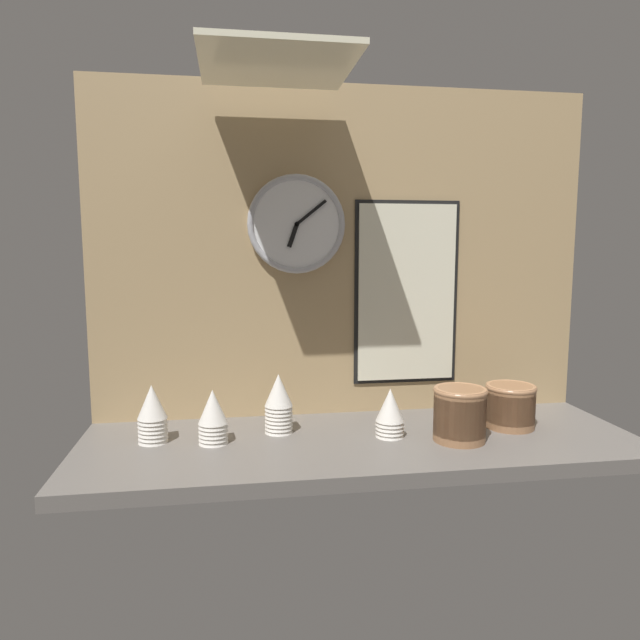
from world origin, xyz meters
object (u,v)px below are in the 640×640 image
(cup_stack_center_left, at_px, (279,403))
(wall_clock, at_px, (297,224))
(cup_stack_left, at_px, (213,417))
(bowl_stack_far_right, at_px, (510,405))
(menu_board, at_px, (406,293))
(bowl_stack_right, at_px, (460,413))
(cup_stack_far_left, at_px, (152,414))
(cup_stack_center_right, at_px, (390,413))

(cup_stack_center_left, bearing_deg, wall_clock, 64.74)
(cup_stack_left, distance_m, wall_clock, 0.64)
(bowl_stack_far_right, xyz_separation_m, menu_board, (-0.26, 0.22, 0.33))
(cup_stack_left, bearing_deg, bowl_stack_right, -6.91)
(cup_stack_far_left, bearing_deg, cup_stack_left, -11.65)
(cup_stack_center_left, xyz_separation_m, cup_stack_far_left, (-0.36, -0.03, -0.01))
(cup_stack_center_left, height_order, cup_stack_left, cup_stack_center_left)
(cup_stack_center_right, height_order, wall_clock, wall_clock)
(wall_clock, height_order, menu_board, wall_clock)
(cup_stack_far_left, bearing_deg, cup_stack_center_right, -4.66)
(cup_stack_center_left, xyz_separation_m, cup_stack_center_right, (0.32, -0.09, -0.02))
(bowl_stack_right, bearing_deg, bowl_stack_far_right, 24.65)
(bowl_stack_far_right, height_order, wall_clock, wall_clock)
(bowl_stack_far_right, xyz_separation_m, bowl_stack_right, (-0.20, -0.09, 0.01))
(cup_stack_left, xyz_separation_m, menu_board, (0.63, 0.23, 0.32))
(cup_stack_center_right, bearing_deg, menu_board, 64.19)
(bowl_stack_far_right, distance_m, bowl_stack_right, 0.22)
(cup_stack_center_right, height_order, menu_board, menu_board)
(cup_stack_center_right, bearing_deg, cup_stack_left, 177.71)
(bowl_stack_far_right, xyz_separation_m, wall_clock, (-0.63, 0.21, 0.55))
(wall_clock, bearing_deg, cup_stack_far_left, -156.49)
(menu_board, bearing_deg, cup_stack_center_left, -159.29)
(cup_stack_center_right, distance_m, cup_stack_left, 0.50)
(cup_stack_center_right, bearing_deg, wall_clock, 134.91)
(cup_stack_left, xyz_separation_m, bowl_stack_right, (0.69, -0.08, 0.00))
(cup_stack_left, relative_size, menu_board, 0.26)
(cup_stack_far_left, height_order, bowl_stack_right, cup_stack_far_left)
(menu_board, bearing_deg, bowl_stack_right, -78.48)
(cup_stack_far_left, bearing_deg, bowl_stack_right, -7.85)
(cup_stack_center_left, distance_m, menu_board, 0.56)
(cup_stack_far_left, relative_size, wall_clock, 0.54)
(cup_stack_center_left, bearing_deg, bowl_stack_right, -16.63)
(cup_stack_far_left, xyz_separation_m, bowl_stack_far_right, (1.06, -0.03, -0.01))
(cup_stack_center_left, xyz_separation_m, wall_clock, (0.07, 0.16, 0.53))
(cup_stack_center_left, relative_size, bowl_stack_far_right, 1.17)
(cup_stack_far_left, bearing_deg, bowl_stack_far_right, -1.43)
(bowl_stack_far_right, bearing_deg, wall_clock, 161.18)
(bowl_stack_far_right, bearing_deg, cup_stack_far_left, 178.57)
(bowl_stack_right, bearing_deg, cup_stack_far_left, 172.15)
(cup_stack_left, relative_size, wall_clock, 0.50)
(cup_stack_center_right, distance_m, bowl_stack_right, 0.20)
(cup_stack_center_left, distance_m, bowl_stack_far_right, 0.70)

